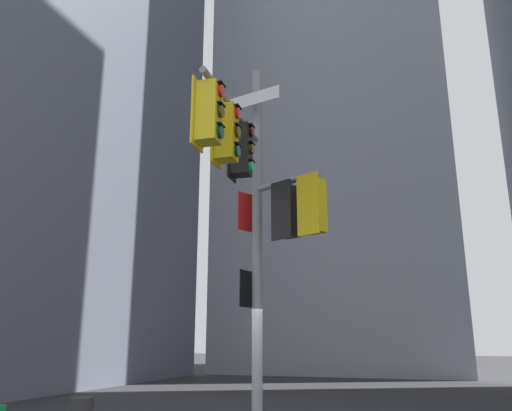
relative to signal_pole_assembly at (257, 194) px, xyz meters
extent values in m
cube|color=#9399A3|center=(-2.48, 26.47, 19.50)|extent=(14.36, 14.36, 48.11)
cylinder|color=gray|center=(-0.29, 0.89, -0.76)|extent=(0.21, 0.21, 7.60)
cylinder|color=gray|center=(-0.21, -0.65, 1.42)|extent=(0.27, 3.08, 0.11)
cylinder|color=gray|center=(0.44, 0.55, 0.35)|extent=(1.50, 0.76, 0.11)
cube|color=black|center=(-0.43, -0.20, 0.82)|extent=(0.05, 0.48, 1.14)
cube|color=black|center=(-0.24, -0.19, 0.82)|extent=(0.36, 0.36, 1.00)
cylinder|color=#360605|center=(-0.04, -0.18, 1.17)|extent=(0.07, 0.20, 0.20)
cube|color=black|center=(-0.03, -0.18, 1.29)|extent=(0.08, 0.22, 0.02)
cylinder|color=#3C2C06|center=(-0.04, -0.18, 0.82)|extent=(0.07, 0.20, 0.20)
cube|color=black|center=(-0.03, -0.18, 0.94)|extent=(0.08, 0.22, 0.02)
cylinder|color=#19C672|center=(-0.04, -0.18, 0.47)|extent=(0.07, 0.20, 0.20)
cube|color=black|center=(-0.03, -0.18, 0.59)|extent=(0.08, 0.22, 0.02)
cube|color=yellow|center=(-0.38, -1.05, 0.82)|extent=(0.05, 0.48, 1.14)
cube|color=yellow|center=(-0.20, -1.04, 0.82)|extent=(0.36, 0.36, 1.00)
cylinder|color=red|center=(0.00, -1.03, 1.17)|extent=(0.07, 0.20, 0.20)
cube|color=black|center=(0.01, -1.03, 1.29)|extent=(0.08, 0.22, 0.02)
cylinder|color=#3C2C06|center=(0.00, -1.03, 0.82)|extent=(0.07, 0.20, 0.20)
cube|color=black|center=(0.01, -1.03, 0.94)|extent=(0.08, 0.22, 0.02)
cylinder|color=#06311C|center=(0.00, -1.03, 0.47)|extent=(0.07, 0.20, 0.20)
cube|color=black|center=(0.01, -1.03, 0.59)|extent=(0.08, 0.22, 0.02)
cube|color=yellow|center=(-0.34, -1.90, 0.82)|extent=(0.05, 0.48, 1.14)
cube|color=yellow|center=(-0.15, -1.89, 0.82)|extent=(0.36, 0.36, 1.00)
cylinder|color=red|center=(0.05, -1.88, 1.17)|extent=(0.07, 0.20, 0.20)
cube|color=black|center=(0.05, -1.88, 1.29)|extent=(0.08, 0.22, 0.02)
cylinder|color=#3C2C06|center=(0.05, -1.88, 0.82)|extent=(0.07, 0.20, 0.20)
cube|color=black|center=(0.05, -1.88, 0.94)|extent=(0.08, 0.22, 0.02)
cylinder|color=#06311C|center=(0.05, -1.88, 0.47)|extent=(0.07, 0.20, 0.20)
cube|color=black|center=(0.05, -1.88, 0.59)|extent=(0.08, 0.22, 0.02)
cube|color=black|center=(0.36, 0.38, -0.25)|extent=(0.45, 0.23, 1.14)
cube|color=black|center=(0.44, 0.55, -0.25)|extent=(0.45, 0.45, 1.00)
cylinder|color=#360605|center=(0.52, 0.74, 0.10)|extent=(0.21, 0.14, 0.20)
cube|color=black|center=(0.52, 0.74, 0.22)|extent=(0.23, 0.16, 0.02)
cylinder|color=#3C2C06|center=(0.52, 0.74, -0.25)|extent=(0.21, 0.14, 0.20)
cube|color=black|center=(0.52, 0.74, -0.13)|extent=(0.23, 0.16, 0.02)
cylinder|color=#19C672|center=(0.52, 0.74, -0.60)|extent=(0.21, 0.14, 0.20)
cube|color=black|center=(0.52, 0.74, -0.48)|extent=(0.23, 0.16, 0.02)
cube|color=yellow|center=(0.94, 0.12, -0.25)|extent=(0.45, 0.23, 1.14)
cube|color=yellow|center=(1.02, 0.29, -0.25)|extent=(0.45, 0.45, 1.00)
cylinder|color=#360605|center=(1.10, 0.47, 0.10)|extent=(0.21, 0.14, 0.20)
cube|color=black|center=(1.11, 0.48, 0.22)|extent=(0.23, 0.16, 0.02)
cylinder|color=#3C2C06|center=(1.10, 0.47, -0.25)|extent=(0.21, 0.14, 0.20)
cube|color=black|center=(1.11, 0.48, -0.13)|extent=(0.23, 0.16, 0.02)
cylinder|color=#19C672|center=(1.10, 0.47, -0.60)|extent=(0.21, 0.14, 0.20)
cube|color=black|center=(1.11, 0.48, -0.48)|extent=(0.23, 0.16, 0.02)
cube|color=white|center=(-0.38, 0.55, 2.22)|extent=(1.47, 0.38, 0.28)
cube|color=#19479E|center=(-0.38, 0.55, 2.22)|extent=(1.43, 0.37, 0.24)
cube|color=red|center=(-0.49, 0.98, -0.10)|extent=(0.29, 0.59, 0.80)
cube|color=white|center=(-0.49, 0.98, -0.10)|extent=(0.27, 0.55, 0.76)
cube|color=black|center=(-0.51, 0.92, -1.66)|extent=(0.10, 0.60, 0.72)
cube|color=white|center=(-0.51, 0.92, -1.66)|extent=(0.09, 0.56, 0.68)
camera|label=1|loc=(2.94, -8.65, -2.63)|focal=35.84mm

